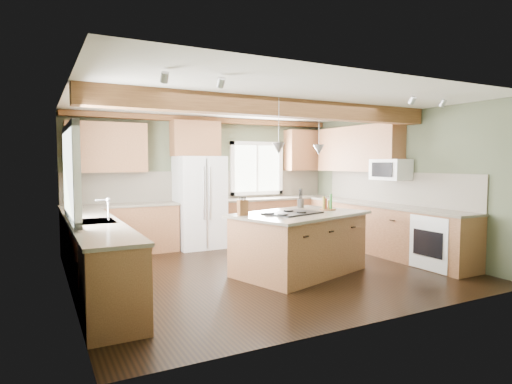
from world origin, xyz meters
TOP-DOWN VIEW (x-y plane):
  - floor at (0.00, 0.00)m, footprint 5.60×5.60m
  - ceiling at (0.00, 0.00)m, footprint 5.60×5.60m
  - wall_back at (0.00, 2.50)m, footprint 5.60×0.00m
  - wall_left at (-2.80, 0.00)m, footprint 0.00×5.00m
  - wall_right at (2.80, 0.00)m, footprint 0.00×5.00m
  - ceiling_beam at (0.00, -0.41)m, footprint 5.55×0.26m
  - soffit_trim at (0.00, 2.40)m, footprint 5.55×0.20m
  - backsplash_back at (0.00, 2.48)m, footprint 5.58×0.03m
  - backsplash_right at (2.78, 0.05)m, footprint 0.03×3.70m
  - base_cab_back_left at (-1.79, 2.20)m, footprint 2.02×0.60m
  - counter_back_left at (-1.79, 2.20)m, footprint 2.06×0.64m
  - base_cab_back_right at (1.49, 2.20)m, footprint 2.62×0.60m
  - counter_back_right at (1.49, 2.20)m, footprint 2.66×0.64m
  - base_cab_left at (-2.50, 0.05)m, footprint 0.60×3.70m
  - counter_left at (-2.50, 0.05)m, footprint 0.64×3.74m
  - base_cab_right at (2.50, 0.05)m, footprint 0.60×3.70m
  - counter_right at (2.50, 0.05)m, footprint 0.64×3.74m
  - upper_cab_back_left at (-1.99, 2.33)m, footprint 1.40×0.35m
  - upper_cab_over_fridge at (-0.30, 2.33)m, footprint 0.96×0.35m
  - upper_cab_right at (2.62, 0.90)m, footprint 0.35×2.20m
  - upper_cab_back_corner at (2.30, 2.33)m, footprint 0.90×0.35m
  - window_left at (-2.78, 0.05)m, footprint 0.04×1.60m
  - window_back at (1.15, 2.48)m, footprint 1.10×0.04m
  - sink at (-2.50, 0.05)m, footprint 0.50×0.65m
  - faucet at (-2.32, 0.05)m, footprint 0.02×0.02m
  - dishwasher at (-2.49, -1.25)m, footprint 0.60×0.60m
  - oven at (2.49, -1.25)m, footprint 0.60×0.72m
  - microwave at (2.58, -0.05)m, footprint 0.40×0.70m
  - pendant_left at (-0.08, -0.56)m, footprint 0.18×0.18m
  - pendant_right at (0.82, -0.27)m, footprint 0.18×0.18m
  - refrigerator at (-0.30, 2.12)m, footprint 0.90×0.74m
  - island at (0.37, -0.41)m, footprint 2.15×1.67m
  - island_top at (0.37, -0.41)m, footprint 2.31×1.83m
  - cooktop at (0.22, -0.46)m, footprint 0.95×0.77m
  - knife_block at (-0.53, -0.31)m, footprint 0.13×0.10m
  - utensil_crock at (0.79, 0.18)m, footprint 0.15×0.15m
  - bottle_tray at (1.00, -0.29)m, footprint 0.32×0.32m

SIDE VIEW (x-z plane):
  - floor at x=0.00m, z-range 0.00..0.00m
  - dishwasher at x=-2.49m, z-range 0.01..0.85m
  - oven at x=2.49m, z-range 0.01..0.85m
  - base_cab_back_left at x=-1.79m, z-range 0.00..0.88m
  - base_cab_back_right at x=1.49m, z-range 0.00..0.88m
  - base_cab_left at x=-2.50m, z-range 0.00..0.88m
  - base_cab_right at x=2.50m, z-range 0.00..0.88m
  - island at x=0.37m, z-range 0.00..0.88m
  - counter_back_left at x=-1.79m, z-range 0.88..0.92m
  - counter_back_right at x=1.49m, z-range 0.88..0.92m
  - counter_left at x=-2.50m, z-range 0.88..0.92m
  - counter_right at x=2.50m, z-range 0.88..0.92m
  - refrigerator at x=-0.30m, z-range 0.00..1.80m
  - island_top at x=0.37m, z-range 0.88..0.92m
  - sink at x=-2.50m, z-range 0.89..0.92m
  - cooktop at x=0.22m, z-range 0.92..0.94m
  - utensil_crock at x=0.79m, z-range 0.92..1.07m
  - knife_block at x=-0.53m, z-range 0.92..1.14m
  - bottle_tray at x=1.00m, z-range 0.92..1.16m
  - faucet at x=-2.32m, z-range 0.91..1.19m
  - backsplash_back at x=0.00m, z-range 0.92..1.50m
  - backsplash_right at x=2.78m, z-range 0.92..1.50m
  - wall_back at x=0.00m, z-range -1.50..4.10m
  - wall_left at x=-2.80m, z-range -1.20..3.80m
  - wall_right at x=2.80m, z-range -1.20..3.80m
  - window_back at x=1.15m, z-range 1.05..2.05m
  - window_left at x=-2.78m, z-range 1.02..2.08m
  - microwave at x=2.58m, z-range 1.36..1.74m
  - pendant_left at x=-0.08m, z-range 1.80..1.96m
  - pendant_right at x=0.82m, z-range 1.80..1.96m
  - upper_cab_back_left at x=-1.99m, z-range 1.50..2.40m
  - upper_cab_right at x=2.62m, z-range 1.50..2.40m
  - upper_cab_back_corner at x=2.30m, z-range 1.50..2.40m
  - upper_cab_over_fridge at x=-0.30m, z-range 1.80..2.50m
  - ceiling_beam at x=0.00m, z-range 2.34..2.60m
  - soffit_trim at x=0.00m, z-range 2.49..2.59m
  - ceiling at x=0.00m, z-range 2.60..2.60m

